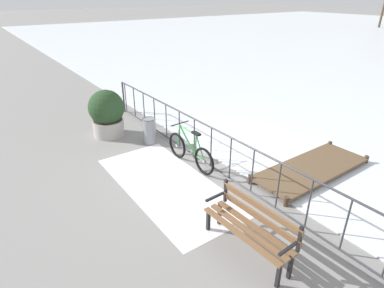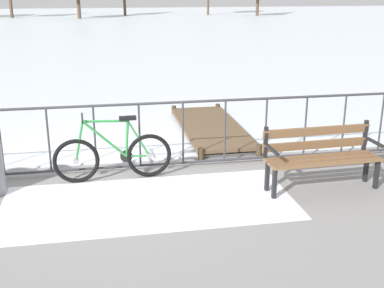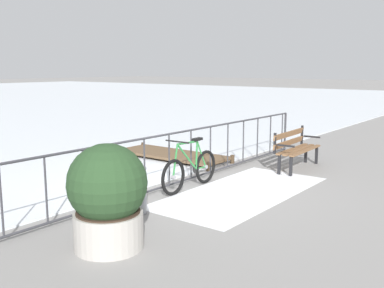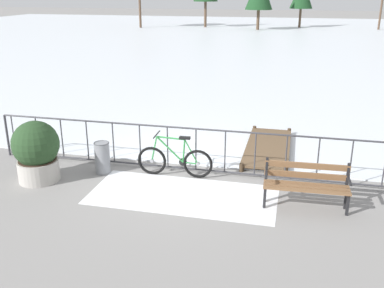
{
  "view_description": "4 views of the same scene",
  "coord_description": "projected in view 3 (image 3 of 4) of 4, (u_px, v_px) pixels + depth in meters",
  "views": [
    {
      "loc": [
        5.42,
        -4.14,
        3.8
      ],
      "look_at": [
        -0.09,
        -0.24,
        0.54
      ],
      "focal_mm": 29.65,
      "sensor_mm": 36.0,
      "label": 1
    },
    {
      "loc": [
        -0.19,
        -7.07,
        2.72
      ],
      "look_at": [
        0.99,
        -0.81,
        0.65
      ],
      "focal_mm": 45.71,
      "sensor_mm": 36.0,
      "label": 2
    },
    {
      "loc": [
        -6.52,
        -5.33,
        2.26
      ],
      "look_at": [
        -0.6,
        -0.75,
        0.98
      ],
      "focal_mm": 41.7,
      "sensor_mm": 36.0,
      "label": 3
    },
    {
      "loc": [
        2.4,
        -9.07,
        4.0
      ],
      "look_at": [
        0.36,
        -0.49,
        0.86
      ],
      "focal_mm": 41.21,
      "sensor_mm": 36.0,
      "label": 4
    }
  ],
  "objects": [
    {
      "name": "railing_fence",
      "position": [
        180.0,
        157.0,
        8.59
      ],
      "size": [
        9.06,
        0.06,
        1.07
      ],
      "color": "#38383D",
      "rests_on": "ground"
    },
    {
      "name": "ground_plane",
      "position": [
        181.0,
        185.0,
        8.68
      ],
      "size": [
        160.0,
        160.0,
        0.0
      ],
      "primitive_type": "plane",
      "color": "gray"
    },
    {
      "name": "trash_bin",
      "position": [
        136.0,
        190.0,
        6.97
      ],
      "size": [
        0.35,
        0.35,
        0.73
      ],
      "color": "gray",
      "rests_on": "ground"
    },
    {
      "name": "park_bench",
      "position": [
        295.0,
        146.0,
        10.07
      ],
      "size": [
        1.62,
        0.54,
        0.89
      ],
      "color": "brown",
      "rests_on": "ground"
    },
    {
      "name": "bicycle_near_railing",
      "position": [
        190.0,
        170.0,
        8.38
      ],
      "size": [
        1.71,
        0.52,
        0.97
      ],
      "color": "black",
      "rests_on": "ground"
    },
    {
      "name": "wooden_dock",
      "position": [
        172.0,
        154.0,
        11.17
      ],
      "size": [
        1.1,
        3.06,
        0.2
      ],
      "color": "brown",
      "rests_on": "ground"
    },
    {
      "name": "planter_with_shrub",
      "position": [
        108.0,
        196.0,
        5.57
      ],
      "size": [
        1.01,
        1.01,
        1.35
      ],
      "color": "#ADA8A0",
      "rests_on": "ground"
    },
    {
      "name": "snow_patch",
      "position": [
        242.0,
        192.0,
        8.22
      ],
      "size": [
        3.81,
        1.72,
        0.01
      ],
      "primitive_type": "cube",
      "color": "white",
      "rests_on": "ground"
    }
  ]
}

